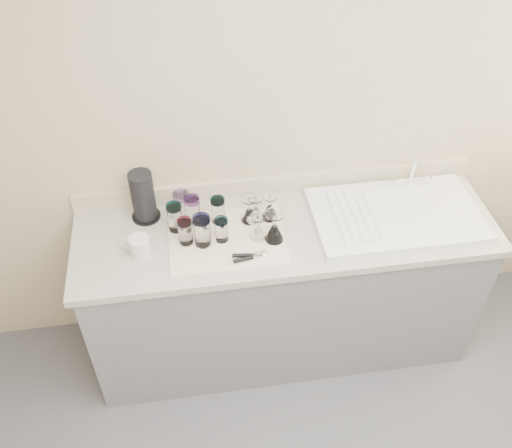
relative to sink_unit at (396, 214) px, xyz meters
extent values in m
cube|color=tan|center=(-0.55, 0.30, 0.33)|extent=(3.50, 0.04, 2.50)
cube|color=slate|center=(-0.55, 0.00, -0.49)|extent=(2.00, 0.60, 0.86)
cube|color=gray|center=(-0.55, 0.00, -0.04)|extent=(2.06, 0.62, 0.04)
cube|color=white|center=(0.00, 0.00, 0.00)|extent=(0.82, 0.50, 0.03)
cylinder|color=silver|center=(0.14, 0.20, 0.11)|extent=(0.02, 0.02, 0.18)
cylinder|color=silver|center=(0.14, 0.12, 0.19)|extent=(0.02, 0.16, 0.02)
cylinder|color=silver|center=(0.04, 0.20, 0.04)|extent=(0.03, 0.03, 0.04)
cylinder|color=silver|center=(0.24, 0.20, 0.04)|extent=(0.03, 0.03, 0.04)
cube|color=white|center=(-0.85, -0.03, -0.02)|extent=(0.55, 0.42, 0.01)
cylinder|color=white|center=(-1.08, 0.07, 0.05)|extent=(0.07, 0.07, 0.13)
cylinder|color=#0E8D8D|center=(-1.08, 0.07, 0.13)|extent=(0.07, 0.07, 0.02)
cylinder|color=white|center=(-0.99, 0.10, 0.06)|extent=(0.07, 0.07, 0.14)
cylinder|color=purple|center=(-0.99, 0.10, 0.13)|extent=(0.08, 0.08, 0.02)
cylinder|color=white|center=(-0.87, 0.09, 0.05)|extent=(0.07, 0.07, 0.12)
cylinder|color=#177E82|center=(-0.87, 0.09, 0.12)|extent=(0.07, 0.07, 0.02)
cylinder|color=white|center=(-1.04, -0.03, 0.05)|extent=(0.07, 0.07, 0.12)
cylinder|color=#EB3C79|center=(-1.04, -0.03, 0.12)|extent=(0.07, 0.07, 0.02)
cylinder|color=white|center=(-0.96, -0.05, 0.06)|extent=(0.08, 0.08, 0.14)
cylinder|color=#2F39C1|center=(-0.96, -0.05, 0.14)|extent=(0.08, 0.08, 0.02)
cylinder|color=white|center=(-0.87, -0.04, 0.04)|extent=(0.06, 0.06, 0.11)
cylinder|color=#2A9AC9|center=(-0.87, -0.04, 0.11)|extent=(0.06, 0.06, 0.02)
cylinder|color=white|center=(-1.04, 0.13, 0.06)|extent=(0.08, 0.08, 0.14)
cylinder|color=#AB88D3|center=(-1.04, 0.13, 0.14)|extent=(0.08, 0.08, 0.02)
cone|color=white|center=(-0.72, 0.08, 0.03)|extent=(0.08, 0.08, 0.07)
cylinder|color=white|center=(-0.72, 0.08, 0.09)|extent=(0.01, 0.01, 0.06)
cylinder|color=white|center=(-0.72, 0.08, 0.13)|extent=(0.08, 0.08, 0.01)
cone|color=white|center=(-0.62, 0.08, 0.03)|extent=(0.08, 0.08, 0.08)
cylinder|color=white|center=(-0.62, 0.08, 0.09)|extent=(0.01, 0.01, 0.06)
cylinder|color=white|center=(-0.62, 0.08, 0.13)|extent=(0.08, 0.08, 0.01)
cone|color=white|center=(-0.70, -0.05, 0.02)|extent=(0.07, 0.07, 0.07)
cylinder|color=white|center=(-0.70, -0.05, 0.09)|extent=(0.01, 0.01, 0.06)
cylinder|color=white|center=(-0.70, -0.05, 0.12)|extent=(0.07, 0.07, 0.01)
cone|color=white|center=(-0.62, -0.07, 0.03)|extent=(0.09, 0.09, 0.09)
cylinder|color=white|center=(-0.62, -0.07, 0.11)|extent=(0.01, 0.01, 0.07)
cylinder|color=white|center=(-0.62, -0.07, 0.15)|extent=(0.09, 0.09, 0.01)
cone|color=white|center=(-0.69, 0.08, 0.03)|extent=(0.08, 0.08, 0.08)
cylinder|color=white|center=(-0.69, 0.08, 0.10)|extent=(0.01, 0.01, 0.06)
cylinder|color=white|center=(-0.69, 0.08, 0.13)|extent=(0.08, 0.08, 0.01)
cube|color=silver|center=(-0.71, -0.18, 0.00)|extent=(0.06, 0.03, 0.02)
cylinder|color=black|center=(-0.78, -0.19, 0.00)|extent=(0.12, 0.04, 0.02)
cylinder|color=black|center=(-0.78, -0.17, 0.00)|extent=(0.12, 0.03, 0.02)
cylinder|color=silver|center=(-1.25, -0.07, 0.03)|extent=(0.13, 0.13, 0.10)
torus|color=silver|center=(-1.30, -0.05, 0.03)|extent=(0.07, 0.04, 0.07)
cylinder|color=black|center=(-1.22, 0.19, -0.01)|extent=(0.14, 0.14, 0.01)
cylinder|color=black|center=(-1.22, 0.19, 0.12)|extent=(0.11, 0.11, 0.26)
camera|label=1|loc=(-1.00, -1.97, 1.88)|focal=40.00mm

